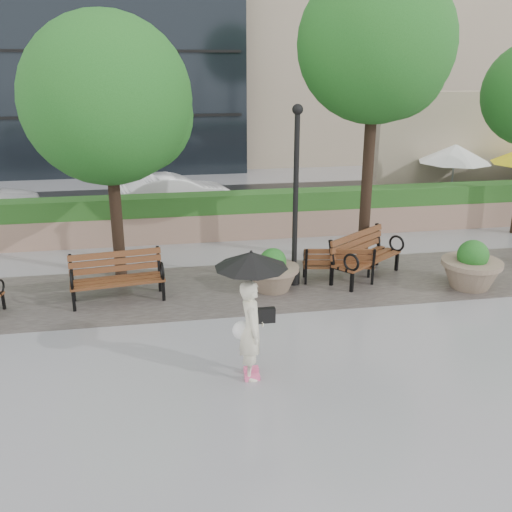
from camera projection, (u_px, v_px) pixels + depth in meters
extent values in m
plane|color=gray|center=(336.00, 342.00, 10.75)|extent=(100.00, 100.00, 0.00)
cube|color=#383330|center=(298.00, 284.00, 13.54)|extent=(28.00, 3.20, 0.01)
cube|color=#8E6E5C|center=(266.00, 223.00, 17.14)|extent=(24.00, 0.80, 0.80)
cube|color=#27501A|center=(267.00, 201.00, 16.92)|extent=(24.00, 0.75, 0.55)
cube|color=tan|center=(505.00, 147.00, 20.95)|extent=(10.00, 0.60, 4.00)
cube|color=black|center=(246.00, 204.00, 21.00)|extent=(40.00, 7.00, 0.00)
torus|color=black|center=(0.00, 287.00, 11.94)|extent=(0.11, 0.32, 0.32)
cube|color=brown|center=(118.00, 281.00, 12.38)|extent=(2.06, 0.85, 0.06)
cube|color=brown|center=(115.00, 261.00, 12.55)|extent=(2.00, 0.39, 0.47)
cube|color=black|center=(119.00, 290.00, 12.49)|extent=(2.07, 0.96, 0.51)
torus|color=black|center=(72.00, 280.00, 11.87)|extent=(0.11, 0.41, 0.41)
torus|color=black|center=(162.00, 271.00, 12.40)|extent=(0.11, 0.41, 0.41)
cube|color=brown|center=(338.00, 265.00, 13.60)|extent=(1.73, 0.78, 0.05)
cube|color=brown|center=(340.00, 257.00, 13.26)|extent=(1.66, 0.40, 0.39)
cube|color=black|center=(338.00, 273.00, 13.64)|extent=(1.74, 0.88, 0.43)
torus|color=black|center=(370.00, 256.00, 13.70)|extent=(0.11, 0.35, 0.34)
torus|color=black|center=(305.00, 256.00, 13.71)|extent=(0.11, 0.35, 0.34)
cube|color=brown|center=(367.00, 259.00, 13.72)|extent=(2.03, 1.72, 0.06)
cube|color=brown|center=(357.00, 242.00, 13.82)|extent=(1.75, 1.33, 0.48)
cube|color=black|center=(365.00, 268.00, 13.82)|extent=(2.10, 1.81, 0.53)
torus|color=black|center=(351.00, 262.00, 12.85)|extent=(0.30, 0.38, 0.42)
torus|color=black|center=(397.00, 243.00, 14.18)|extent=(0.30, 0.38, 0.42)
cylinder|color=#7F6B56|center=(273.00, 268.00, 13.01)|extent=(1.20, 1.20, 0.10)
sphere|color=#164814|center=(273.00, 262.00, 12.96)|extent=(0.62, 0.62, 0.62)
cylinder|color=#7F6B56|center=(472.00, 263.00, 13.13)|extent=(1.37, 1.37, 0.11)
sphere|color=#164814|center=(473.00, 255.00, 13.07)|extent=(0.71, 0.71, 0.71)
cylinder|color=black|center=(295.00, 202.00, 12.89)|extent=(0.12, 0.12, 3.98)
cylinder|color=black|center=(294.00, 278.00, 13.49)|extent=(0.28, 0.28, 0.30)
sphere|color=black|center=(298.00, 109.00, 12.22)|extent=(0.24, 0.24, 0.24)
cylinder|color=black|center=(115.00, 198.00, 13.42)|extent=(0.28, 0.28, 3.92)
sphere|color=#164814|center=(107.00, 100.00, 12.69)|extent=(3.81, 3.81, 3.81)
sphere|color=#164814|center=(136.00, 116.00, 13.19)|extent=(2.67, 2.67, 2.67)
cylinder|color=black|center=(368.00, 167.00, 14.19)|extent=(0.28, 0.28, 5.04)
sphere|color=#164814|center=(376.00, 44.00, 13.26)|extent=(3.68, 3.68, 3.68)
sphere|color=#164814|center=(393.00, 66.00, 13.80)|extent=(2.58, 2.58, 2.58)
cylinder|color=black|center=(449.00, 209.00, 20.14)|extent=(0.40, 0.40, 0.10)
cylinder|color=#99999E|center=(452.00, 180.00, 19.80)|extent=(0.06, 0.06, 2.20)
cone|color=white|center=(455.00, 154.00, 19.51)|extent=(2.50, 2.50, 0.60)
imported|color=white|center=(174.00, 194.00, 19.62)|extent=(4.27, 2.28, 1.34)
imported|color=beige|center=(252.00, 327.00, 9.31)|extent=(0.52, 0.70, 1.83)
cube|color=#F2598C|center=(251.00, 369.00, 9.70)|extent=(0.14, 0.26, 0.09)
cube|color=#F2598C|center=(252.00, 378.00, 9.46)|extent=(0.14, 0.26, 0.09)
cube|color=black|center=(265.00, 315.00, 9.32)|extent=(0.15, 0.35, 0.25)
sphere|color=white|center=(242.00, 330.00, 9.56)|extent=(0.32, 0.32, 0.32)
cylinder|color=black|center=(251.00, 287.00, 9.13)|extent=(0.02, 0.02, 0.97)
cone|color=black|center=(251.00, 260.00, 8.98)|extent=(1.19, 1.19, 0.25)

